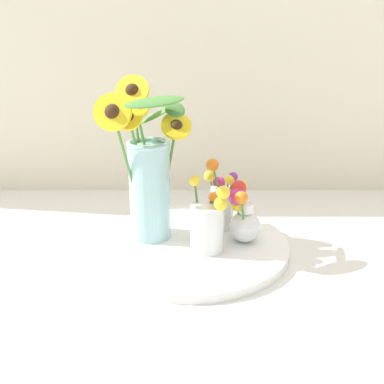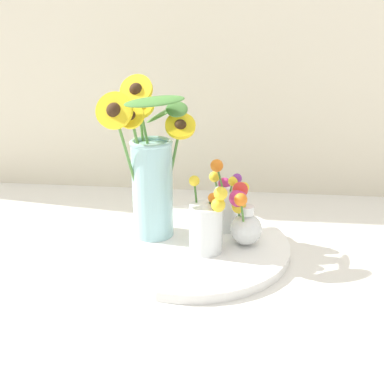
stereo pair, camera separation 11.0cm
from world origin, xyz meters
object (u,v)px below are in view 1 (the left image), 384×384
serving_tray (192,245)px  mason_jar_sunflowers (149,174)px  vase_small_back (222,201)px  vase_bulb_right (244,216)px  vase_small_center (208,224)px

serving_tray → mason_jar_sunflowers: bearing=163.7°
mason_jar_sunflowers → vase_small_back: (0.19, 0.06, -0.09)m
vase_bulb_right → serving_tray: bearing=-179.5°
serving_tray → mason_jar_sunflowers: 0.21m
vase_small_center → vase_small_back: size_ratio=0.95×
vase_small_center → vase_bulb_right: (0.09, 0.05, -0.00)m
vase_bulb_right → vase_small_back: bearing=119.9°
mason_jar_sunflowers → vase_small_back: 0.22m
serving_tray → vase_small_center: bearing=-50.4°
vase_small_center → serving_tray: bearing=129.6°
vase_bulb_right → mason_jar_sunflowers: bearing=172.7°
mason_jar_sunflowers → vase_bulb_right: mason_jar_sunflowers is taller
mason_jar_sunflowers → vase_small_center: bearing=-28.3°
vase_small_back → vase_small_center: bearing=-107.1°
vase_bulb_right → vase_small_back: size_ratio=0.82×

